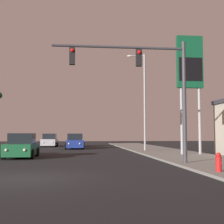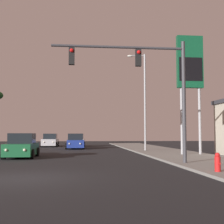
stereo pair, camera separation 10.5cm
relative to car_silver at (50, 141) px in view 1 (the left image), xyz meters
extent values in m
plane|color=black|center=(1.71, -29.21, -0.76)|extent=(120.00, 120.00, 0.00)
cube|color=gray|center=(11.21, -19.21, -0.70)|extent=(5.00, 60.00, 0.12)
cube|color=#B7B7BC|center=(0.00, -0.04, -0.18)|extent=(1.87, 4.23, 0.80)
cube|color=black|center=(0.00, 0.11, 0.57)|extent=(1.63, 2.03, 0.70)
cylinder|color=black|center=(-0.90, -1.34, -0.44)|extent=(0.24, 0.64, 0.64)
cylinder|color=black|center=(0.90, -1.34, -0.44)|extent=(0.24, 0.64, 0.64)
cylinder|color=black|center=(-0.90, 1.27, -0.44)|extent=(0.24, 0.64, 0.64)
cylinder|color=black|center=(0.90, 1.27, -0.44)|extent=(0.24, 0.64, 0.64)
sphere|color=#F2EACC|center=(-0.56, -2.16, -0.13)|extent=(0.18, 0.18, 0.18)
sphere|color=#F2EACC|center=(0.56, -2.16, -0.13)|extent=(0.18, 0.18, 0.18)
cube|color=black|center=(-3.31, -0.42, -0.18)|extent=(1.95, 4.26, 0.80)
cube|color=black|center=(-3.31, -0.27, 0.57)|extent=(1.67, 2.05, 0.70)
cylinder|color=black|center=(-4.21, -1.73, -0.44)|extent=(0.24, 0.64, 0.64)
cylinder|color=black|center=(-2.41, -1.73, -0.44)|extent=(0.24, 0.64, 0.64)
cylinder|color=black|center=(-4.21, 0.88, -0.44)|extent=(0.24, 0.64, 0.64)
cylinder|color=black|center=(-2.41, 0.88, -0.44)|extent=(0.24, 0.64, 0.64)
sphere|color=#F2EACC|center=(-3.87, -2.54, -0.13)|extent=(0.18, 0.18, 0.18)
sphere|color=#F2EACC|center=(-2.75, -2.54, -0.13)|extent=(0.18, 0.18, 0.18)
cube|color=navy|center=(3.31, -6.35, -0.18)|extent=(1.92, 4.25, 0.80)
cube|color=black|center=(3.31, -6.20, 0.57)|extent=(1.66, 2.05, 0.70)
cylinder|color=black|center=(2.41, -7.65, -0.44)|extent=(0.24, 0.64, 0.64)
cylinder|color=black|center=(4.21, -7.65, -0.44)|extent=(0.24, 0.64, 0.64)
cylinder|color=black|center=(2.41, -5.04, -0.44)|extent=(0.24, 0.64, 0.64)
cylinder|color=black|center=(4.21, -5.04, -0.44)|extent=(0.24, 0.64, 0.64)
sphere|color=#F2EACC|center=(2.75, -8.47, -0.13)|extent=(0.18, 0.18, 0.18)
sphere|color=#F2EACC|center=(3.87, -8.47, -0.13)|extent=(0.18, 0.18, 0.18)
cube|color=#195933|center=(-0.14, -18.94, -0.18)|extent=(1.83, 4.21, 0.80)
cube|color=black|center=(-0.14, -18.79, 0.57)|extent=(1.61, 2.01, 0.70)
cylinder|color=black|center=(-1.04, -20.24, -0.44)|extent=(0.24, 0.64, 0.64)
cylinder|color=black|center=(0.76, -20.24, -0.44)|extent=(0.24, 0.64, 0.64)
cylinder|color=black|center=(-1.04, -17.64, -0.44)|extent=(0.24, 0.64, 0.64)
cylinder|color=black|center=(0.76, -17.64, -0.44)|extent=(0.24, 0.64, 0.64)
sphere|color=#F2EACC|center=(-0.70, -21.06, -0.13)|extent=(0.18, 0.18, 0.18)
sphere|color=#F2EACC|center=(0.42, -21.06, -0.13)|extent=(0.18, 0.18, 0.18)
cube|color=silver|center=(3.44, -0.26, -0.18)|extent=(1.96, 4.27, 0.80)
cube|color=black|center=(3.44, -0.11, 0.57)|extent=(1.68, 2.06, 0.70)
cylinder|color=black|center=(2.54, -1.56, -0.44)|extent=(0.24, 0.64, 0.64)
cylinder|color=black|center=(4.34, -1.56, -0.44)|extent=(0.24, 0.64, 0.64)
cylinder|color=black|center=(2.54, 1.04, -0.44)|extent=(0.24, 0.64, 0.64)
cylinder|color=black|center=(4.34, 1.04, -0.44)|extent=(0.24, 0.64, 0.64)
sphere|color=#F2EACC|center=(2.89, -2.38, -0.13)|extent=(0.18, 0.18, 0.18)
sphere|color=#F2EACC|center=(4.00, -2.38, -0.13)|extent=(0.18, 0.18, 0.18)
cylinder|color=#38383D|center=(9.38, -24.95, 2.61)|extent=(0.20, 0.20, 6.50)
cylinder|color=#38383D|center=(5.86, -24.95, 5.46)|extent=(7.04, 0.14, 0.14)
cube|color=black|center=(6.92, -24.95, 4.91)|extent=(0.30, 0.24, 0.90)
sphere|color=red|center=(6.92, -25.09, 5.18)|extent=(0.20, 0.20, 0.20)
cube|color=black|center=(3.40, -24.95, 4.91)|extent=(0.30, 0.24, 0.90)
sphere|color=red|center=(3.40, -25.09, 5.18)|extent=(0.20, 0.20, 0.20)
cylinder|color=#99999E|center=(9.85, -12.63, 3.86)|extent=(0.18, 0.18, 9.00)
cylinder|color=#99999E|center=(9.15, -12.63, 8.21)|extent=(1.40, 0.10, 0.10)
ellipsoid|color=silver|center=(8.45, -12.63, 8.16)|extent=(0.50, 0.24, 0.20)
cylinder|color=#99999E|center=(11.45, -18.33, 1.86)|extent=(0.20, 0.20, 5.00)
cylinder|color=#99999E|center=(12.85, -18.33, 1.86)|extent=(0.20, 0.20, 5.00)
cube|color=#0F4C2D|center=(12.15, -18.33, 6.36)|extent=(2.00, 0.40, 4.00)
cube|color=black|center=(12.15, -18.54, 5.76)|extent=(1.80, 0.03, 1.80)
cylinder|color=red|center=(9.39, -28.89, -0.34)|extent=(0.24, 0.24, 0.60)
sphere|color=red|center=(9.39, -28.89, 0.02)|extent=(0.20, 0.20, 0.20)
cylinder|color=red|center=(9.39, -29.06, -0.31)|extent=(0.08, 0.10, 0.08)
camera|label=1|loc=(3.78, -41.03, 0.86)|focal=50.00mm
camera|label=2|loc=(3.89, -41.05, 0.86)|focal=50.00mm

